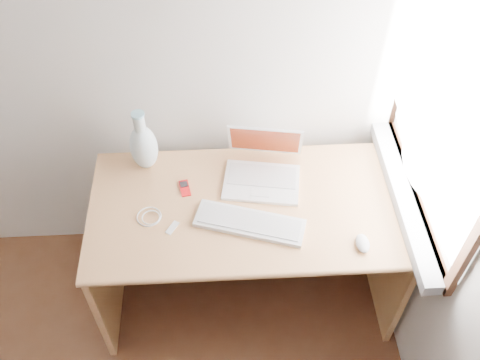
{
  "coord_description": "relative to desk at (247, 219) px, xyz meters",
  "views": [
    {
      "loc": [
        0.88,
        -0.18,
        2.62
      ],
      "look_at": [
        0.96,
        1.35,
        0.89
      ],
      "focal_mm": 40.0,
      "sensor_mm": 36.0,
      "label": 1
    }
  ],
  "objects": [
    {
      "name": "remote",
      "position": [
        -0.34,
        -0.2,
        0.22
      ],
      "size": [
        0.06,
        0.08,
        0.01
      ],
      "primitive_type": "cube",
      "rotation": [
        0.0,
        0.0,
        -0.55
      ],
      "color": "white",
      "rests_on": "desk"
    },
    {
      "name": "vase",
      "position": [
        -0.47,
        0.18,
        0.35
      ],
      "size": [
        0.13,
        0.13,
        0.33
      ],
      "color": "white",
      "rests_on": "desk"
    },
    {
      "name": "ipod",
      "position": [
        -0.29,
        0.02,
        0.22
      ],
      "size": [
        0.06,
        0.1,
        0.01
      ],
      "rotation": [
        0.0,
        0.0,
        0.19
      ],
      "color": "#AF0C0F",
      "rests_on": "desk"
    },
    {
      "name": "external_keyboard",
      "position": [
        -0.0,
        -0.2,
        0.23
      ],
      "size": [
        0.5,
        0.28,
        0.02
      ],
      "rotation": [
        0.0,
        0.0,
        -0.3
      ],
      "color": "white",
      "rests_on": "desk"
    },
    {
      "name": "cable_coil",
      "position": [
        -0.44,
        -0.13,
        0.22
      ],
      "size": [
        0.11,
        0.11,
        0.01
      ],
      "primitive_type": "torus",
      "rotation": [
        0.0,
        0.0,
        0.03
      ],
      "color": "white",
      "rests_on": "desk"
    },
    {
      "name": "window",
      "position": [
        0.72,
        -0.1,
        0.74
      ],
      "size": [
        0.11,
        0.99,
        1.1
      ],
      "color": "white",
      "rests_on": "right_wall"
    },
    {
      "name": "laptop",
      "position": [
        0.07,
        0.08,
        0.27
      ],
      "size": [
        0.38,
        0.34,
        0.23
      ],
      "rotation": [
        0.0,
        0.0,
        -0.16
      ],
      "color": "white",
      "rests_on": "desk"
    },
    {
      "name": "mouse",
      "position": [
        0.46,
        -0.33,
        0.24
      ],
      "size": [
        0.06,
        0.1,
        0.03
      ],
      "primitive_type": "ellipsoid",
      "rotation": [
        0.0,
        0.0,
        -0.01
      ],
      "color": "white",
      "rests_on": "desk"
    },
    {
      "name": "back_wall",
      "position": [
        -1.0,
        0.35,
        0.76
      ],
      "size": [
        3.5,
        0.04,
        2.6
      ],
      "primitive_type": "cube",
      "color": "silver",
      "rests_on": "floor"
    },
    {
      "name": "desk",
      "position": [
        0.0,
        0.0,
        0.0
      ],
      "size": [
        1.43,
        0.71,
        0.76
      ],
      "color": "tan",
      "rests_on": "floor"
    }
  ]
}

